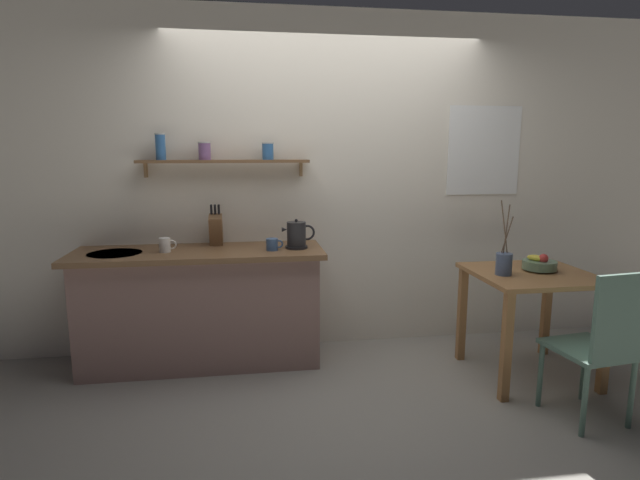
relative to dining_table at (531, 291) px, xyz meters
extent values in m
plane|color=gray|center=(-1.34, 0.25, -0.63)|extent=(14.00, 14.00, 0.00)
cube|color=silver|center=(-1.14, 0.90, 0.72)|extent=(6.80, 0.10, 2.70)
cube|color=white|center=(0.00, 0.84, 0.98)|extent=(0.63, 0.01, 0.73)
cube|color=silver|center=(0.00, 0.85, 0.98)|extent=(0.57, 0.01, 0.67)
cube|color=gray|center=(-2.34, 0.57, -0.21)|extent=(1.74, 0.52, 0.85)
cube|color=brown|center=(-2.34, 0.55, 0.24)|extent=(1.83, 0.63, 0.04)
cylinder|color=#B7BABF|center=(-2.93, 0.53, 0.25)|extent=(0.38, 0.38, 0.01)
cube|color=brown|center=(-2.14, 0.74, 0.90)|extent=(1.28, 0.18, 0.02)
cube|color=#99754C|center=(-2.73, 0.82, 0.84)|extent=(0.02, 0.06, 0.12)
cube|color=#99754C|center=(-1.55, 0.82, 0.84)|extent=(0.02, 0.06, 0.12)
cylinder|color=#3366A3|center=(-2.60, 0.74, 1.01)|extent=(0.07, 0.07, 0.19)
cylinder|color=silver|center=(-2.60, 0.74, 1.10)|extent=(0.08, 0.08, 0.01)
cylinder|color=#7F5689|center=(-2.28, 0.74, 0.97)|extent=(0.09, 0.09, 0.12)
cylinder|color=silver|center=(-2.28, 0.74, 1.04)|extent=(0.10, 0.10, 0.01)
cylinder|color=#3366A3|center=(-1.81, 0.74, 0.97)|extent=(0.09, 0.09, 0.12)
cylinder|color=silver|center=(-1.81, 0.74, 1.04)|extent=(0.09, 0.09, 0.01)
cube|color=#9E6B3D|center=(0.00, 0.00, 0.12)|extent=(0.81, 0.78, 0.03)
cube|color=#9E6B3D|center=(-0.35, -0.34, -0.26)|extent=(0.06, 0.06, 0.74)
cube|color=#9E6B3D|center=(0.35, -0.34, -0.26)|extent=(0.06, 0.06, 0.74)
cube|color=#9E6B3D|center=(-0.35, 0.34, -0.26)|extent=(0.06, 0.06, 0.74)
cube|color=#9E6B3D|center=(0.35, 0.34, -0.26)|extent=(0.06, 0.06, 0.74)
cube|color=#4C6B5B|center=(0.02, -0.60, -0.19)|extent=(0.45, 0.47, 0.03)
cube|color=#4C6B5B|center=(0.05, -0.80, 0.07)|extent=(0.35, 0.07, 0.50)
cylinder|color=#4C6B5B|center=(0.17, -0.40, -0.42)|extent=(0.03, 0.03, 0.42)
cylinder|color=#4C6B5B|center=(-0.17, -0.44, -0.42)|extent=(0.03, 0.03, 0.42)
cylinder|color=#4C6B5B|center=(0.21, -0.76, -0.42)|extent=(0.03, 0.03, 0.42)
cylinder|color=#4C6B5B|center=(-0.12, -0.80, -0.42)|extent=(0.03, 0.03, 0.42)
cylinder|color=slate|center=(0.07, 0.04, 0.14)|extent=(0.11, 0.11, 0.01)
cylinder|color=slate|center=(0.07, 0.04, 0.18)|extent=(0.23, 0.23, 0.06)
ellipsoid|color=yellow|center=(0.04, 0.04, 0.23)|extent=(0.12, 0.14, 0.04)
sphere|color=red|center=(0.08, 0.00, 0.23)|extent=(0.07, 0.07, 0.07)
cylinder|color=#475675|center=(-0.24, -0.03, 0.21)|extent=(0.11, 0.11, 0.15)
cylinder|color=brown|center=(-0.25, -0.02, 0.47)|extent=(0.07, 0.01, 0.36)
cylinder|color=brown|center=(-0.24, -0.04, 0.46)|extent=(0.01, 0.04, 0.34)
cylinder|color=brown|center=(-0.23, -0.03, 0.42)|extent=(0.06, 0.03, 0.25)
cylinder|color=black|center=(-1.62, 0.52, 0.27)|extent=(0.17, 0.17, 0.02)
cylinder|color=#232326|center=(-1.62, 0.52, 0.37)|extent=(0.14, 0.14, 0.18)
sphere|color=black|center=(-1.62, 0.52, 0.47)|extent=(0.02, 0.02, 0.02)
cone|color=#232326|center=(-1.71, 0.52, 0.40)|extent=(0.04, 0.04, 0.04)
torus|color=black|center=(-1.54, 0.52, 0.37)|extent=(0.12, 0.02, 0.12)
cube|color=brown|center=(-2.22, 0.72, 0.38)|extent=(0.10, 0.18, 0.25)
cylinder|color=black|center=(-2.25, 0.70, 0.54)|extent=(0.02, 0.04, 0.08)
cylinder|color=black|center=(-2.22, 0.70, 0.54)|extent=(0.02, 0.04, 0.08)
cylinder|color=black|center=(-2.19, 0.70, 0.54)|extent=(0.02, 0.04, 0.08)
cylinder|color=white|center=(-2.58, 0.51, 0.31)|extent=(0.08, 0.08, 0.10)
torus|color=white|center=(-2.53, 0.51, 0.31)|extent=(0.07, 0.01, 0.07)
cylinder|color=#3D5B89|center=(-1.80, 0.46, 0.30)|extent=(0.09, 0.09, 0.09)
torus|color=#3D5B89|center=(-1.75, 0.46, 0.30)|extent=(0.06, 0.01, 0.06)
camera|label=1|loc=(-2.00, -3.22, 0.99)|focal=28.55mm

